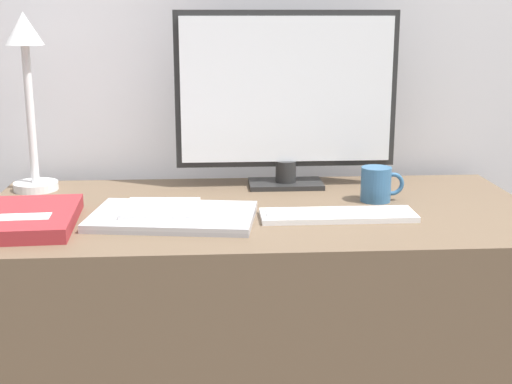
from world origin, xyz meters
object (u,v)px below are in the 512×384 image
at_px(keyboard, 338,215).
at_px(desk_lamp, 28,79).
at_px(monitor, 286,97).
at_px(laptop, 173,216).
at_px(ereader, 161,208).
at_px(notebook, 30,218).
at_px(coffee_mug, 377,184).

bearing_deg(keyboard, desk_lamp, 157.31).
distance_m(monitor, laptop, 0.46).
relative_size(monitor, ereader, 3.28).
distance_m(keyboard, ereader, 0.38).
relative_size(keyboard, notebook, 1.17).
height_order(keyboard, coffee_mug, coffee_mug).
xyz_separation_m(monitor, coffee_mug, (0.20, -0.16, -0.19)).
height_order(desk_lamp, coffee_mug, desk_lamp).
relative_size(monitor, desk_lamp, 1.28).
height_order(laptop, desk_lamp, desk_lamp).
bearing_deg(ereader, laptop, -38.19).
bearing_deg(keyboard, monitor, 105.45).
relative_size(ereader, coffee_mug, 1.64).
bearing_deg(coffee_mug, keyboard, -130.63).
xyz_separation_m(keyboard, coffee_mug, (0.12, 0.13, 0.03)).
xyz_separation_m(monitor, notebook, (-0.57, -0.31, -0.21)).
distance_m(desk_lamp, coffee_mug, 0.87).
xyz_separation_m(keyboard, notebook, (-0.65, -0.01, 0.01)).
distance_m(monitor, ereader, 0.45).
height_order(ereader, coffee_mug, coffee_mug).
xyz_separation_m(monitor, ereader, (-0.30, -0.27, -0.21)).
xyz_separation_m(ereader, notebook, (-0.27, -0.04, -0.01)).
height_order(laptop, ereader, ereader).
relative_size(keyboard, laptop, 0.90).
height_order(keyboard, laptop, laptop).
xyz_separation_m(laptop, ereader, (-0.03, 0.02, 0.01)).
distance_m(monitor, notebook, 0.68).
relative_size(monitor, laptop, 1.48).
relative_size(keyboard, coffee_mug, 3.27).
relative_size(monitor, coffee_mug, 5.39).
bearing_deg(notebook, laptop, 3.56).
relative_size(keyboard, ereader, 1.99).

